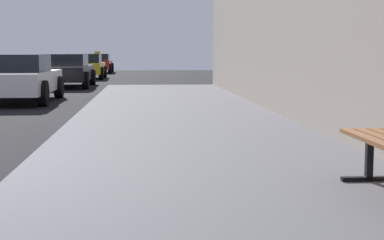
% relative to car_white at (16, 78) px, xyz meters
% --- Properties ---
extents(sidewalk, '(4.00, 32.00, 0.15)m').
position_rel_car_white_xyz_m(sidewalk, '(4.09, -10.32, -0.57)').
color(sidewalk, '#5B5B60').
rests_on(sidewalk, ground_plane).
extents(car_white, '(2.04, 4.26, 1.27)m').
position_rel_car_white_xyz_m(car_white, '(0.00, 0.00, 0.00)').
color(car_white, white).
rests_on(car_white, ground_plane).
extents(car_black, '(1.94, 4.56, 1.27)m').
position_rel_car_white_xyz_m(car_black, '(0.41, 7.13, 0.00)').
color(car_black, black).
rests_on(car_black, ground_plane).
extents(car_yellow, '(2.04, 4.02, 1.27)m').
position_rel_car_white_xyz_m(car_yellow, '(0.38, 14.49, -0.00)').
color(car_yellow, yellow).
rests_on(car_yellow, ground_plane).
extents(car_red, '(1.97, 4.18, 1.43)m').
position_rel_car_white_xyz_m(car_red, '(0.33, 23.71, -0.00)').
color(car_red, red).
rests_on(car_red, ground_plane).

